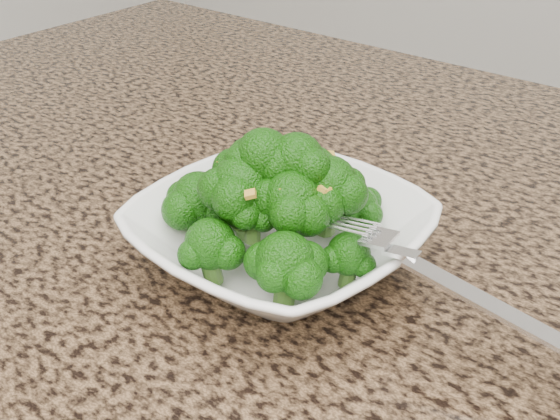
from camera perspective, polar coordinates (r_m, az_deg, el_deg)
The scene contains 5 objects.
granite_counter at distance 0.51m, azimuth 11.59°, elevation -10.81°, with size 1.64×1.04×0.03m, color brown.
bowl at distance 0.53m, azimuth 0.00°, elevation -2.22°, with size 0.21×0.21×0.05m, color white.
broccoli_pile at distance 0.50m, azimuth 0.00°, elevation 3.85°, with size 0.19×0.19×0.07m, color #16570A, non-canonical shape.
garlic_topping at distance 0.49m, azimuth 0.00°, elevation 8.08°, with size 0.11×0.11×0.01m, color gold, non-canonical shape.
fork at distance 0.46m, azimuth 10.33°, elevation -3.63°, with size 0.20×0.03×0.01m, color silver, non-canonical shape.
Camera 1 is at (0.15, -0.05, 1.21)m, focal length 45.00 mm.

